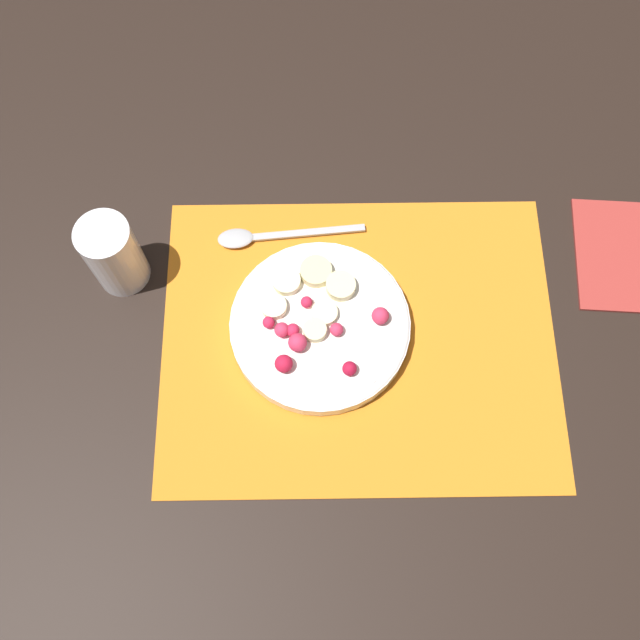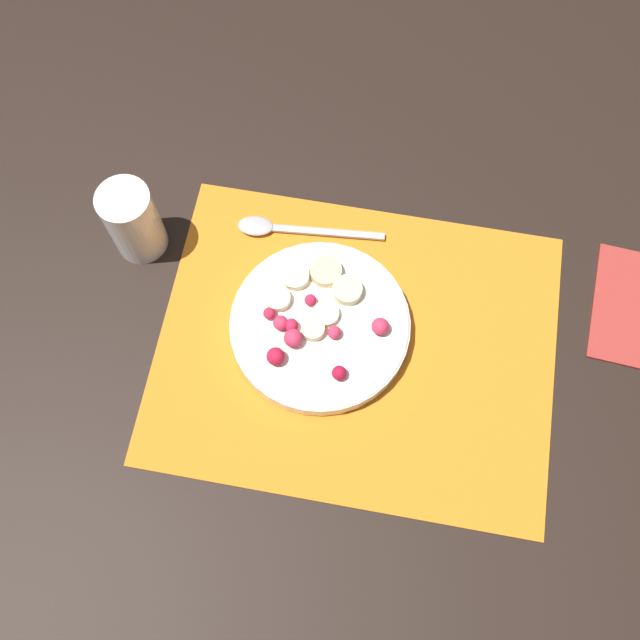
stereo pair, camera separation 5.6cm
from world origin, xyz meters
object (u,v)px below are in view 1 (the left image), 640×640
Objects in this scene: drinking_glass at (114,254)px; napkin at (630,255)px; fruit_bowl at (319,324)px; spoon at (261,236)px.

napkin is (0.63, 0.02, -0.05)m from drinking_glass.
fruit_bowl reaches higher than spoon.
spoon is 1.77× the size of drinking_glass.
fruit_bowl is 1.30× the size of napkin.
drinking_glass reaches higher than fruit_bowl.
fruit_bowl is at bearing -166.46° from napkin.
napkin is at bearing 13.54° from fruit_bowl.
fruit_bowl is 2.01× the size of drinking_glass.
fruit_bowl is 1.14× the size of spoon.
drinking_glass is at bearing -178.59° from napkin.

